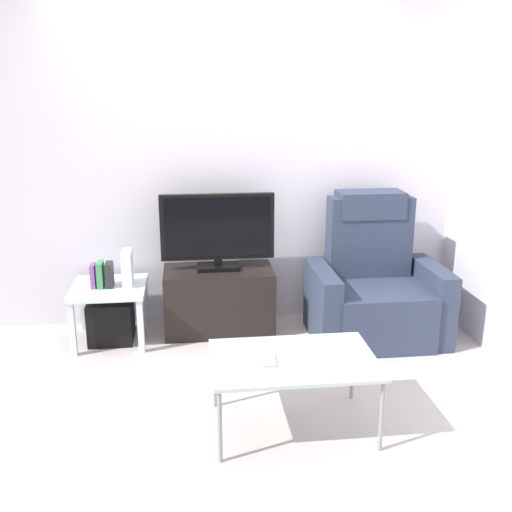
# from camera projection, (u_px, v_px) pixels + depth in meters

# --- Properties ---
(ground_plane) EXTENTS (6.40, 6.40, 0.00)m
(ground_plane) POSITION_uv_depth(u_px,v_px,m) (236.00, 381.00, 3.77)
(ground_plane) COLOR #BCB2AD
(wall_back) EXTENTS (6.40, 0.06, 2.60)m
(wall_back) POSITION_uv_depth(u_px,v_px,m) (222.00, 160.00, 4.49)
(wall_back) COLOR silver
(wall_back) RESTS_ON ground
(tv_stand) EXTENTS (0.84, 0.44, 0.50)m
(tv_stand) POSITION_uv_depth(u_px,v_px,m) (219.00, 300.00, 4.50)
(tv_stand) COLOR black
(tv_stand) RESTS_ON ground
(television) EXTENTS (0.86, 0.20, 0.58)m
(television) POSITION_uv_depth(u_px,v_px,m) (218.00, 230.00, 4.37)
(television) COLOR black
(television) RESTS_ON tv_stand
(recliner_armchair) EXTENTS (0.98, 0.78, 1.08)m
(recliner_armchair) POSITION_uv_depth(u_px,v_px,m) (374.00, 288.00, 4.40)
(recliner_armchair) COLOR #2D384C
(recliner_armchair) RESTS_ON ground
(side_table) EXTENTS (0.54, 0.54, 0.43)m
(side_table) POSITION_uv_depth(u_px,v_px,m) (109.00, 294.00, 4.29)
(side_table) COLOR silver
(side_table) RESTS_ON ground
(subwoofer_box) EXTENTS (0.32, 0.32, 0.32)m
(subwoofer_box) POSITION_uv_depth(u_px,v_px,m) (111.00, 320.00, 4.35)
(subwoofer_box) COLOR black
(subwoofer_box) RESTS_ON ground
(book_leftmost) EXTENTS (0.03, 0.11, 0.17)m
(book_leftmost) POSITION_uv_depth(u_px,v_px,m) (93.00, 276.00, 4.22)
(book_leftmost) COLOR purple
(book_leftmost) RESTS_ON side_table
(book_middle) EXTENTS (0.04, 0.13, 0.19)m
(book_middle) POSITION_uv_depth(u_px,v_px,m) (100.00, 275.00, 4.22)
(book_middle) COLOR #388C4C
(book_middle) RESTS_ON side_table
(book_rightmost) EXTENTS (0.05, 0.12, 0.18)m
(book_rightmost) POSITION_uv_depth(u_px,v_px,m) (109.00, 275.00, 4.23)
(book_rightmost) COLOR #262626
(book_rightmost) RESTS_ON side_table
(game_console) EXTENTS (0.07, 0.20, 0.26)m
(game_console) POSITION_uv_depth(u_px,v_px,m) (128.00, 268.00, 4.26)
(game_console) COLOR white
(game_console) RESTS_ON side_table
(coffee_table) EXTENTS (0.90, 0.60, 0.43)m
(coffee_table) POSITION_uv_depth(u_px,v_px,m) (293.00, 362.00, 3.16)
(coffee_table) COLOR #B2C6C1
(coffee_table) RESTS_ON ground
(cell_phone) EXTENTS (0.08, 0.15, 0.01)m
(cell_phone) POSITION_uv_depth(u_px,v_px,m) (269.00, 360.00, 3.11)
(cell_phone) COLOR #B7B7BC
(cell_phone) RESTS_ON coffee_table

